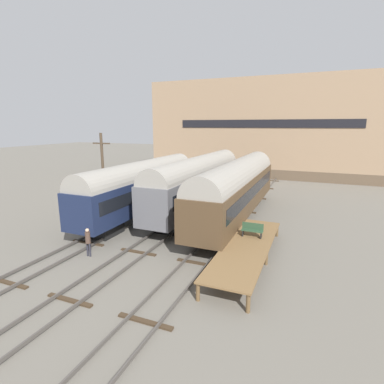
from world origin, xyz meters
TOP-DOWN VIEW (x-y plane):
  - ground_plane at (0.00, 0.00)m, footprint 200.00×200.00m
  - track_left at (-4.15, 0.00)m, footprint 2.60×60.00m
  - track_middle at (0.00, 0.00)m, footprint 2.60×60.00m
  - track_right at (4.15, 0.00)m, footprint 2.60×60.00m
  - train_car_brown at (4.15, 6.50)m, footprint 3.08×18.89m
  - train_car_navy at (-4.15, 4.35)m, footprint 2.88×16.64m
  - train_car_grey at (0.00, 7.80)m, footprint 2.85×18.38m
  - station_platform at (6.82, -1.51)m, footprint 2.71×10.51m
  - bench at (6.81, 0.16)m, footprint 1.40×0.40m
  - person_worker at (-2.63, -4.65)m, footprint 0.32×0.32m
  - utility_pole at (-7.31, 2.97)m, footprint 1.80×0.24m
  - warehouse_building at (2.65, 33.74)m, footprint 38.49×10.94m

SIDE VIEW (x-z plane):
  - ground_plane at x=0.00m, z-range 0.00..0.00m
  - track_left at x=-4.15m, z-range 0.01..0.27m
  - track_middle at x=0.00m, z-range 0.01..0.27m
  - track_right at x=4.15m, z-range 0.01..0.27m
  - station_platform at x=6.82m, z-range 0.42..1.43m
  - person_worker at x=-2.63m, z-range 0.20..2.07m
  - bench at x=6.81m, z-range 1.05..1.96m
  - train_car_navy at x=-4.15m, z-range 0.36..5.43m
  - train_car_brown at x=4.15m, z-range 0.36..5.67m
  - train_car_grey at x=0.00m, z-range 0.40..5.73m
  - utility_pole at x=-7.31m, z-range 0.16..7.71m
  - warehouse_building at x=2.65m, z-range 0.00..15.36m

